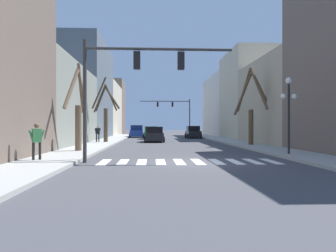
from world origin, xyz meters
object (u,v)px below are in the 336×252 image
object	(u,v)px
traffic_signal_near	(130,73)
pedestrian_waiting_at_curb	(98,132)
car_parked_left_mid	(193,132)
car_driving_away_lane	(137,132)
car_parked_left_near	(151,133)
traffic_signal_far	(175,108)
street_tree_right_mid	(105,111)
street_lamp_right_corner	(289,100)
car_parked_right_far	(154,135)
street_tree_left_near	(78,111)
pedestrian_crossing_street	(37,138)
street_tree_left_mid	(251,106)

from	to	relation	value
traffic_signal_near	pedestrian_waiting_at_curb	distance (m)	17.76
traffic_signal_near	car_parked_left_mid	bearing A→B (deg)	77.23
car_driving_away_lane	car_parked_left_near	distance (m)	6.19
car_parked_left_mid	car_parked_left_near	distance (m)	6.51
traffic_signal_far	street_tree_right_mid	bearing A→B (deg)	-109.02
traffic_signal_near	car_driving_away_lane	size ratio (longest dim) A/B	1.61
street_lamp_right_corner	car_parked_right_far	world-z (taller)	street_lamp_right_corner
street_tree_right_mid	pedestrian_waiting_at_curb	bearing A→B (deg)	172.92
traffic_signal_far	car_parked_left_mid	xyz separation A→B (m)	(1.75, -11.75, -3.99)
traffic_signal_near	street_tree_left_near	bearing A→B (deg)	123.14
street_tree_right_mid	pedestrian_crossing_street	bearing A→B (deg)	-92.61
street_lamp_right_corner	street_tree_left_near	bearing A→B (deg)	166.21
street_tree_left_near	street_tree_left_mid	bearing A→B (deg)	24.27
car_driving_away_lane	pedestrian_crossing_street	bearing A→B (deg)	174.60
traffic_signal_near	street_lamp_right_corner	xyz separation A→B (m)	(8.79, 2.60, -1.01)
traffic_signal_far	street_tree_left_mid	size ratio (longest dim) A/B	1.34
traffic_signal_far	car_parked_right_far	xyz separation A→B (m)	(-3.77, -22.37, -4.02)
car_parked_left_mid	car_parked_left_near	size ratio (longest dim) A/B	1.06
street_lamp_right_corner	car_driving_away_lane	world-z (taller)	street_lamp_right_corner
car_parked_left_mid	car_parked_left_near	bearing A→B (deg)	114.96
car_parked_left_mid	street_tree_right_mid	world-z (taller)	street_tree_right_mid
car_parked_left_mid	pedestrian_crossing_street	bearing A→B (deg)	159.73
street_lamp_right_corner	street_tree_left_mid	bearing A→B (deg)	86.11
car_driving_away_lane	traffic_signal_far	bearing A→B (deg)	-35.85
pedestrian_waiting_at_curb	street_tree_right_mid	bearing A→B (deg)	131.05
traffic_signal_far	street_tree_left_mid	distance (m)	30.74
car_driving_away_lane	street_tree_right_mid	distance (m)	16.75
car_parked_left_mid	street_tree_right_mid	distance (m)	17.09
car_parked_right_far	street_tree_right_mid	bearing A→B (deg)	-60.73
car_parked_left_mid	pedestrian_crossing_street	world-z (taller)	pedestrian_crossing_street
street_tree_left_near	street_lamp_right_corner	bearing A→B (deg)	-13.79
pedestrian_waiting_at_curb	street_tree_left_near	size ratio (longest dim) A/B	0.29
street_lamp_right_corner	pedestrian_crossing_street	bearing A→B (deg)	-168.66
car_parked_right_far	pedestrian_crossing_street	xyz separation A→B (m)	(-5.65, -19.63, 0.40)
traffic_signal_near	car_parked_left_mid	distance (m)	31.17
pedestrian_crossing_street	pedestrian_waiting_at_curb	bearing A→B (deg)	56.70
car_parked_right_far	pedestrian_crossing_street	bearing A→B (deg)	-16.06
street_lamp_right_corner	car_driving_away_lane	bearing A→B (deg)	107.99
car_parked_right_far	car_parked_left_near	world-z (taller)	car_parked_left_near
street_lamp_right_corner	street_tree_left_near	size ratio (longest dim) A/B	0.77
traffic_signal_near	car_driving_away_lane	world-z (taller)	traffic_signal_near
car_parked_left_mid	street_tree_left_mid	distance (m)	19.00
traffic_signal_far	car_parked_right_far	world-z (taller)	traffic_signal_far
street_lamp_right_corner	car_parked_left_mid	size ratio (longest dim) A/B	0.91
car_parked_left_mid	street_tree_left_mid	xyz separation A→B (m)	(2.55, -18.65, 2.58)
street_lamp_right_corner	street_tree_right_mid	size ratio (longest dim) A/B	0.68
car_parked_left_near	street_tree_right_mid	world-z (taller)	street_tree_right_mid
car_parked_left_near	street_tree_left_mid	distance (m)	18.20
street_lamp_right_corner	street_tree_left_near	xyz separation A→B (m)	(-12.48, 3.06, -0.55)
car_parked_left_near	pedestrian_crossing_street	size ratio (longest dim) A/B	2.60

